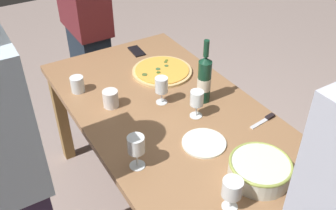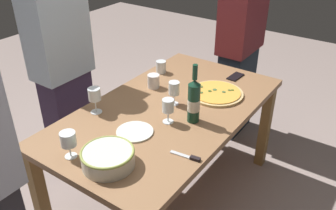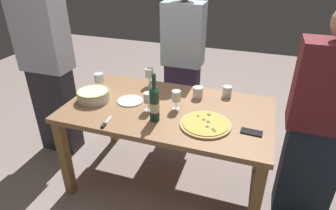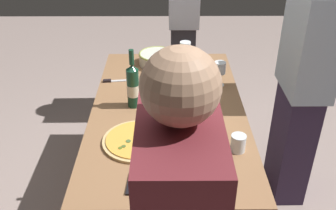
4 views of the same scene
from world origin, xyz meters
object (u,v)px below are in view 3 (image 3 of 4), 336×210
(person_guest_left, at_px, (321,125))
(pizza, at_px, (205,124))
(wine_glass_near_pizza, at_px, (149,73))
(pizza_knife, at_px, (105,123))
(person_host, at_px, (183,62))
(cup_ceramic, at_px, (227,91))
(serving_bowl, at_px, (93,95))
(side_plate, at_px, (130,101))
(person_guest_right, at_px, (48,66))
(wine_glass_by_bottle, at_px, (99,78))
(wine_glass_far_left, at_px, (148,99))
(dining_table, at_px, (168,118))
(wine_bottle, at_px, (154,103))
(cup_amber, at_px, (198,92))
(wine_glass_far_right, at_px, (176,97))
(cell_phone, at_px, (251,132))

(person_guest_left, bearing_deg, pizza, 12.49)
(wine_glass_near_pizza, distance_m, pizza_knife, 0.72)
(person_guest_left, bearing_deg, person_host, -34.75)
(cup_ceramic, bearing_deg, serving_bowl, -157.66)
(serving_bowl, bearing_deg, wine_glass_near_pizza, 51.35)
(side_plate, relative_size, person_guest_right, 0.12)
(wine_glass_by_bottle, height_order, wine_glass_far_left, wine_glass_far_left)
(pizza_knife, bearing_deg, person_guest_left, 15.49)
(pizza_knife, distance_m, person_guest_left, 1.48)
(wine_glass_by_bottle, bearing_deg, dining_table, -10.85)
(wine_bottle, height_order, person_guest_left, person_guest_left)
(serving_bowl, relative_size, cup_amber, 2.84)
(wine_glass_near_pizza, bearing_deg, wine_bottle, -64.36)
(serving_bowl, bearing_deg, side_plate, 14.38)
(wine_glass_far_left, relative_size, cup_ceramic, 1.67)
(wine_glass_far_left, xyz_separation_m, pizza_knife, (-0.21, -0.28, -0.10))
(dining_table, distance_m, wine_glass_by_bottle, 0.72)
(wine_glass_near_pizza, bearing_deg, side_plate, -95.92)
(pizza, distance_m, person_host, 1.08)
(wine_glass_far_right, relative_size, cell_phone, 1.08)
(pizza, distance_m, serving_bowl, 0.95)
(dining_table, bearing_deg, person_host, 98.32)
(wine_glass_far_left, xyz_separation_m, side_plate, (-0.20, 0.09, -0.10))
(person_host, bearing_deg, pizza_knife, -18.94)
(wine_glass_by_bottle, bearing_deg, cup_ceramic, 11.29)
(side_plate, bearing_deg, pizza_knife, -92.80)
(dining_table, xyz_separation_m, serving_bowl, (-0.62, -0.07, 0.14))
(side_plate, bearing_deg, person_guest_left, 0.97)
(pizza, height_order, person_host, person_host)
(person_host, xyz_separation_m, person_guest_right, (-1.09, -0.69, 0.07))
(wine_glass_far_left, height_order, cup_amber, wine_glass_far_left)
(pizza_knife, bearing_deg, wine_glass_far_right, 42.34)
(person_guest_left, bearing_deg, serving_bowl, 2.01)
(serving_bowl, height_order, cell_phone, serving_bowl)
(dining_table, relative_size, pizza, 4.42)
(wine_glass_near_pizza, height_order, cup_amber, wine_glass_near_pizza)
(wine_bottle, relative_size, person_host, 0.22)
(wine_bottle, distance_m, cell_phone, 0.69)
(person_guest_right, bearing_deg, person_guest_left, 3.60)
(pizza, height_order, pizza_knife, pizza)
(wine_glass_far_right, xyz_separation_m, side_plate, (-0.39, -0.00, -0.10))
(wine_glass_by_bottle, height_order, side_plate, wine_glass_by_bottle)
(dining_table, bearing_deg, pizza, -25.71)
(wine_bottle, relative_size, wine_glass_far_left, 2.39)
(side_plate, distance_m, cell_phone, 0.98)
(side_plate, xyz_separation_m, person_guest_left, (1.41, 0.02, 0.04))
(cup_amber, distance_m, side_plate, 0.56)
(person_host, height_order, person_guest_left, person_host)
(wine_glass_far_right, xyz_separation_m, pizza_knife, (-0.41, -0.37, -0.10))
(serving_bowl, relative_size, person_host, 0.16)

